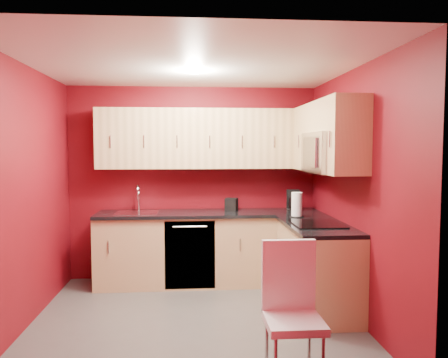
{
  "coord_description": "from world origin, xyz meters",
  "views": [
    {
      "loc": [
        -0.04,
        -4.23,
        1.7
      ],
      "look_at": [
        0.33,
        0.55,
        1.37
      ],
      "focal_mm": 35.0,
      "sensor_mm": 36.0,
      "label": 1
    }
  ],
  "objects": [
    {
      "name": "floor",
      "position": [
        0.0,
        0.0,
        0.0
      ],
      "size": [
        3.2,
        3.2,
        0.0
      ],
      "primitive_type": "plane",
      "color": "#494644",
      "rests_on": "ground"
    },
    {
      "name": "ceiling",
      "position": [
        0.0,
        0.0,
        2.5
      ],
      "size": [
        3.2,
        3.2,
        0.0
      ],
      "primitive_type": "plane",
      "rotation": [
        3.14,
        0.0,
        0.0
      ],
      "color": "white",
      "rests_on": "wall_back"
    },
    {
      "name": "wall_back",
      "position": [
        0.0,
        1.5,
        1.25
      ],
      "size": [
        3.2,
        0.0,
        3.2
      ],
      "primitive_type": "plane",
      "rotation": [
        1.57,
        0.0,
        0.0
      ],
      "color": "maroon",
      "rests_on": "floor"
    },
    {
      "name": "wall_front",
      "position": [
        0.0,
        -1.5,
        1.25
      ],
      "size": [
        3.2,
        0.0,
        3.2
      ],
      "primitive_type": "plane",
      "rotation": [
        -1.57,
        0.0,
        0.0
      ],
      "color": "maroon",
      "rests_on": "floor"
    },
    {
      "name": "wall_left",
      "position": [
        -1.6,
        0.0,
        1.25
      ],
      "size": [
        0.0,
        3.0,
        3.0
      ],
      "primitive_type": "plane",
      "rotation": [
        1.57,
        0.0,
        1.57
      ],
      "color": "maroon",
      "rests_on": "floor"
    },
    {
      "name": "wall_right",
      "position": [
        1.6,
        0.0,
        1.25
      ],
      "size": [
        0.0,
        3.0,
        3.0
      ],
      "primitive_type": "plane",
      "rotation": [
        1.57,
        0.0,
        -1.57
      ],
      "color": "maroon",
      "rests_on": "floor"
    },
    {
      "name": "base_cabinets_back",
      "position": [
        0.2,
        1.2,
        0.43
      ],
      "size": [
        2.8,
        0.6,
        0.87
      ],
      "primitive_type": "cube",
      "color": "tan",
      "rests_on": "floor"
    },
    {
      "name": "base_cabinets_right",
      "position": [
        1.3,
        0.25,
        0.43
      ],
      "size": [
        0.6,
        1.3,
        0.87
      ],
      "primitive_type": "cube",
      "color": "tan",
      "rests_on": "floor"
    },
    {
      "name": "countertop_back",
      "position": [
        0.2,
        1.19,
        0.89
      ],
      "size": [
        2.8,
        0.63,
        0.04
      ],
      "primitive_type": "cube",
      "color": "black",
      "rests_on": "base_cabinets_back"
    },
    {
      "name": "countertop_right",
      "position": [
        1.29,
        0.23,
        0.89
      ],
      "size": [
        0.63,
        1.27,
        0.04
      ],
      "primitive_type": "cube",
      "color": "black",
      "rests_on": "base_cabinets_right"
    },
    {
      "name": "upper_cabinets_back",
      "position": [
        0.2,
        1.32,
        1.83
      ],
      "size": [
        2.8,
        0.35,
        0.75
      ],
      "primitive_type": "cube",
      "color": "#DBB77C",
      "rests_on": "wall_back"
    },
    {
      "name": "upper_cabinets_right",
      "position": [
        1.42,
        0.44,
        1.89
      ],
      "size": [
        0.35,
        1.55,
        0.75
      ],
      "color": "#DBB77C",
      "rests_on": "wall_right"
    },
    {
      "name": "microwave",
      "position": [
        1.39,
        0.2,
        1.66
      ],
      "size": [
        0.42,
        0.76,
        0.42
      ],
      "color": "silver",
      "rests_on": "upper_cabinets_right"
    },
    {
      "name": "cooktop",
      "position": [
        1.28,
        0.2,
        0.92
      ],
      "size": [
        0.5,
        0.55,
        0.01
      ],
      "primitive_type": "cube",
      "color": "black",
      "rests_on": "countertop_right"
    },
    {
      "name": "sink",
      "position": [
        -0.7,
        1.2,
        0.94
      ],
      "size": [
        0.52,
        0.42,
        0.35
      ],
      "color": "silver",
      "rests_on": "countertop_back"
    },
    {
      "name": "dishwasher_front",
      "position": [
        -0.05,
        0.91,
        0.43
      ],
      "size": [
        0.6,
        0.02,
        0.82
      ],
      "primitive_type": "cube",
      "color": "black",
      "rests_on": "base_cabinets_back"
    },
    {
      "name": "downlight",
      "position": [
        0.0,
        0.3,
        2.48
      ],
      "size": [
        0.2,
        0.2,
        0.01
      ],
      "primitive_type": "cylinder",
      "color": "white",
      "rests_on": "ceiling"
    },
    {
      "name": "coffee_maker",
      "position": [
        1.26,
        1.17,
        1.04
      ],
      "size": [
        0.19,
        0.24,
        0.27
      ],
      "primitive_type": null,
      "rotation": [
        0.0,
        0.0,
        -0.16
      ],
      "color": "black",
      "rests_on": "countertop_back"
    },
    {
      "name": "napkin_holder",
      "position": [
        0.48,
        1.3,
        0.99
      ],
      "size": [
        0.19,
        0.19,
        0.16
      ],
      "primitive_type": null,
      "rotation": [
        0.0,
        0.0,
        -0.35
      ],
      "color": "black",
      "rests_on": "countertop_back"
    },
    {
      "name": "paper_towel",
      "position": [
        1.19,
        0.71,
        1.05
      ],
      "size": [
        0.22,
        0.22,
        0.28
      ],
      "primitive_type": null,
      "rotation": [
        0.0,
        0.0,
        -0.43
      ],
      "color": "white",
      "rests_on": "countertop_right"
    },
    {
      "name": "dining_chair",
      "position": [
        0.7,
        -1.2,
        0.51
      ],
      "size": [
        0.41,
        0.43,
        1.01
      ],
      "primitive_type": null,
      "rotation": [
        0.0,
        0.0,
        -0.0
      ],
      "color": "white",
      "rests_on": "floor"
    }
  ]
}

